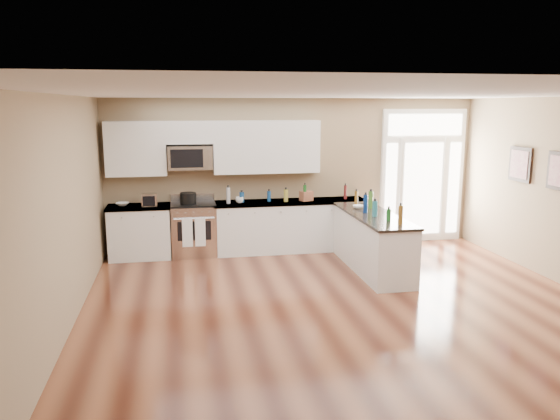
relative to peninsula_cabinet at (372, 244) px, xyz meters
name	(u,v)px	position (x,y,z in m)	size (l,w,h in m)	color
ground	(363,327)	(-0.93, -2.24, -0.43)	(8.00, 8.00, 0.00)	#451F13
room_shell	(367,189)	(-0.93, -2.24, 1.27)	(8.00, 8.00, 8.00)	#8F7A5B
back_cabinet_left	(140,233)	(-3.80, 1.45, 0.00)	(1.10, 0.66, 0.94)	silver
back_cabinet_right	(290,227)	(-1.08, 1.45, 0.00)	(2.85, 0.66, 0.94)	silver
peninsula_cabinet	(372,244)	(0.00, 0.00, 0.00)	(0.69, 2.32, 0.94)	silver
upper_cabinet_left	(136,149)	(-3.81, 1.59, 1.49)	(1.04, 0.33, 0.95)	silver
upper_cabinet_right	(266,147)	(-1.50, 1.59, 1.49)	(1.94, 0.33, 0.95)	silver
upper_cabinet_short	(189,132)	(-2.88, 1.59, 1.77)	(0.82, 0.33, 0.40)	silver
microwave	(190,157)	(-2.88, 1.56, 1.33)	(0.78, 0.41, 0.42)	silver
entry_door	(422,176)	(1.62, 1.71, 0.87)	(1.70, 0.10, 2.60)	white
wall_art_near	(520,164)	(2.54, -0.04, 1.27)	(0.05, 0.58, 0.58)	black
kitchen_range	(194,229)	(-2.85, 1.45, 0.04)	(0.79, 0.70, 1.08)	silver
stockpot	(188,198)	(-2.93, 1.38, 0.63)	(0.29, 0.29, 0.22)	black
toaster_oven	(149,200)	(-3.60, 1.35, 0.62)	(0.26, 0.21, 0.23)	silver
cardboard_box	(306,196)	(-0.79, 1.40, 0.59)	(0.22, 0.16, 0.18)	brown
bowl_left	(123,204)	(-4.07, 1.51, 0.53)	(0.22, 0.22, 0.05)	white
bowl_peninsula	(358,207)	(-0.09, 0.48, 0.53)	(0.19, 0.19, 0.06)	white
cup_counter	(239,200)	(-2.02, 1.40, 0.56)	(0.14, 0.14, 0.11)	white
counter_bottles	(326,201)	(-0.62, 0.62, 0.63)	(2.42, 2.36, 0.30)	#19591E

